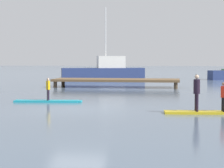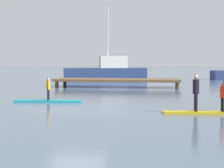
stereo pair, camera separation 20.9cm
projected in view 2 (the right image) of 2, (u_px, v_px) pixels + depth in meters
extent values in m
plane|color=slate|center=(77.00, 109.00, 18.54)|extent=(240.00, 240.00, 0.00)
cube|color=#1E9EB2|center=(47.00, 101.00, 21.57)|extent=(3.39, 0.91, 0.10)
cube|color=#1E9EB2|center=(80.00, 101.00, 21.45)|extent=(0.28, 0.45, 0.09)
cylinder|color=black|center=(49.00, 95.00, 21.66)|extent=(0.08, 0.08, 0.55)
cylinder|color=black|center=(48.00, 95.00, 21.42)|extent=(0.08, 0.08, 0.55)
cylinder|color=#F2B20C|center=(48.00, 85.00, 21.51)|extent=(0.22, 0.22, 0.45)
sphere|color=beige|center=(48.00, 79.00, 21.49)|extent=(0.13, 0.13, 0.13)
cylinder|color=black|center=(48.00, 89.00, 21.36)|extent=(0.03, 0.03, 1.15)
cube|color=black|center=(48.00, 99.00, 21.38)|extent=(0.04, 0.14, 0.18)
cube|color=gold|center=(201.00, 112.00, 16.95)|extent=(3.15, 0.99, 0.10)
cylinder|color=black|center=(195.00, 102.00, 17.10)|extent=(0.11, 0.11, 0.72)
cylinder|color=black|center=(196.00, 103.00, 16.79)|extent=(0.11, 0.11, 0.72)
cylinder|color=black|center=(196.00, 87.00, 16.90)|extent=(0.29, 0.29, 0.59)
sphere|color=beige|center=(196.00, 77.00, 16.88)|extent=(0.17, 0.17, 0.17)
cylinder|color=black|center=(195.00, 92.00, 17.12)|extent=(0.03, 0.03, 1.52)
cube|color=black|center=(195.00, 108.00, 17.16)|extent=(0.04, 0.14, 0.18)
cylinder|color=black|center=(222.00, 104.00, 17.01)|extent=(0.09, 0.09, 0.57)
cylinder|color=black|center=(223.00, 105.00, 16.76)|extent=(0.09, 0.09, 0.57)
cylinder|color=red|center=(223.00, 92.00, 16.85)|extent=(0.23, 0.23, 0.47)
sphere|color=#8C664C|center=(223.00, 84.00, 16.83)|extent=(0.14, 0.14, 0.14)
cylinder|color=black|center=(223.00, 96.00, 16.69)|extent=(0.03, 0.03, 1.30)
cube|color=black|center=(223.00, 110.00, 16.72)|extent=(0.04, 0.14, 0.18)
cube|color=navy|center=(105.00, 74.00, 45.87)|extent=(9.30, 4.76, 1.26)
cube|color=white|center=(113.00, 62.00, 45.93)|extent=(3.36, 2.54, 1.32)
cylinder|color=silver|center=(108.00, 32.00, 45.64)|extent=(0.12, 0.12, 5.36)
cube|color=brown|center=(118.00, 80.00, 32.93)|extent=(9.97, 2.92, 0.18)
cylinder|color=#473828|center=(57.00, 83.00, 32.54)|extent=(0.28, 0.28, 0.66)
cylinder|color=#473828|center=(65.00, 82.00, 34.83)|extent=(0.28, 0.28, 0.66)
cylinder|color=#473828|center=(177.00, 85.00, 31.07)|extent=(0.28, 0.28, 0.66)
cylinder|color=#473828|center=(177.00, 83.00, 33.35)|extent=(0.28, 0.28, 0.66)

